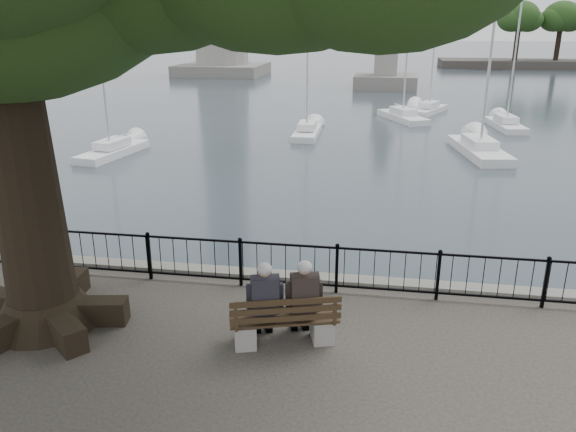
% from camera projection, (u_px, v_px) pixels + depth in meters
% --- Properties ---
extents(harbor, '(260.00, 260.00, 1.20)m').
position_uv_depth(harbor, '(292.00, 299.00, 12.30)').
color(harbor, slate).
rests_on(harbor, ground).
extents(railing, '(22.06, 0.06, 1.00)m').
position_uv_depth(railing, '(288.00, 264.00, 11.49)').
color(railing, black).
rests_on(railing, ground).
extents(bench, '(1.93, 1.06, 0.98)m').
position_uv_depth(bench, '(284.00, 326.00, 9.57)').
color(bench, gray).
rests_on(bench, ground).
extents(person_left, '(0.59, 0.84, 1.55)m').
position_uv_depth(person_left, '(264.00, 305.00, 9.50)').
color(person_left, black).
rests_on(person_left, ground).
extents(person_right, '(0.59, 0.84, 1.55)m').
position_uv_depth(person_right, '(303.00, 302.00, 9.58)').
color(person_right, black).
rests_on(person_right, ground).
extents(lion_monument, '(6.03, 6.03, 8.88)m').
position_uv_depth(lion_monument, '(386.00, 65.00, 55.19)').
color(lion_monument, slate).
rests_on(lion_monument, ground).
extents(sailboat_a, '(1.95, 4.88, 9.57)m').
position_uv_depth(sailboat_a, '(113.00, 149.00, 27.66)').
color(sailboat_a, white).
rests_on(sailboat_a, ground).
extents(sailboat_b, '(1.36, 4.68, 9.54)m').
position_uv_depth(sailboat_b, '(307.00, 131.00, 32.45)').
color(sailboat_b, white).
rests_on(sailboat_b, ground).
extents(sailboat_c, '(2.53, 6.04, 11.33)m').
position_uv_depth(sailboat_c, '(479.00, 148.00, 27.88)').
color(sailboat_c, white).
rests_on(sailboat_c, ground).
extents(sailboat_d, '(1.89, 4.99, 8.80)m').
position_uv_depth(sailboat_d, '(505.00, 124.00, 34.78)').
color(sailboat_d, white).
rests_on(sailboat_d, ground).
extents(sailboat_f, '(3.46, 5.37, 10.76)m').
position_uv_depth(sailboat_f, '(403.00, 115.00, 37.65)').
color(sailboat_f, white).
rests_on(sailboat_f, ground).
extents(sailboat_g, '(3.10, 4.86, 8.77)m').
position_uv_depth(sailboat_g, '(429.00, 109.00, 40.70)').
color(sailboat_g, white).
rests_on(sailboat_g, ground).
extents(far_shore, '(30.00, 8.60, 9.18)m').
position_uv_depth(far_shore, '(556.00, 39.00, 78.55)').
color(far_shore, '#2F2B26').
rests_on(far_shore, ground).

